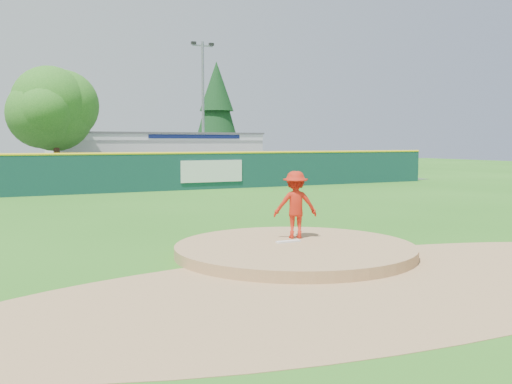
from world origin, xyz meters
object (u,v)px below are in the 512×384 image
pool_building_grp (153,154)px  light_pole_right (203,102)px  pitcher (295,205)px  conifer_tree (217,109)px  deciduous_tree (55,109)px  van (127,176)px

pool_building_grp → light_pole_right: bearing=-44.9°
pitcher → conifer_tree: (12.54, 35.24, 4.47)m
pitcher → light_pole_right: light_pole_right is taller
pitcher → light_pole_right: 29.84m
conifer_tree → pool_building_grp: bearing=-150.2°
pitcher → deciduous_tree: size_ratio=0.22×
van → pool_building_grp: (4.56, 10.33, 1.00)m
pitcher → pool_building_grp: 31.73m
pitcher → van: 20.93m
light_pole_right → deciduous_tree: bearing=-160.0°
light_pole_right → pitcher: bearing=-106.8°
pitcher → van: size_ratio=0.35×
deciduous_tree → pool_building_grp: bearing=41.2°
pitcher → conifer_tree: 37.67m
pool_building_grp → deciduous_tree: bearing=-138.8°
van → pool_building_grp: pool_building_grp is taller
conifer_tree → van: bearing=-128.9°
pitcher → conifer_tree: bearing=-89.4°
pool_building_grp → conifer_tree: size_ratio=1.60×
deciduous_tree → conifer_tree: conifer_tree is taller
van → light_pole_right: size_ratio=0.46×
van → light_pole_right: light_pole_right is taller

